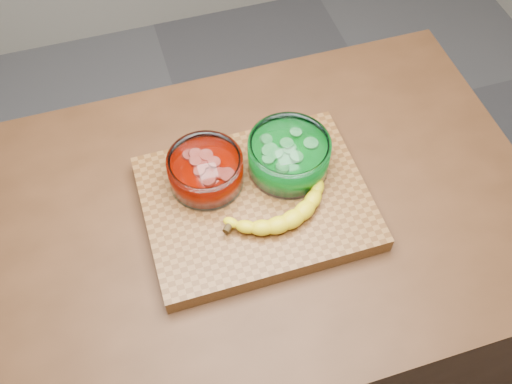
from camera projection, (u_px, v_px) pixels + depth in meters
name	position (u px, v px, depth m)	size (l,w,h in m)	color
ground	(256.00, 351.00, 1.93)	(3.50, 3.50, 0.00)	#59585D
counter	(256.00, 297.00, 1.56)	(1.20, 0.80, 0.90)	#492A15
cutting_board	(256.00, 203.00, 1.17)	(0.45, 0.35, 0.04)	brown
bowl_red	(206.00, 171.00, 1.15)	(0.15, 0.15, 0.07)	white
bowl_green	(289.00, 156.00, 1.16)	(0.17, 0.17, 0.08)	white
banana	(278.00, 205.00, 1.12)	(0.26, 0.15, 0.04)	yellow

